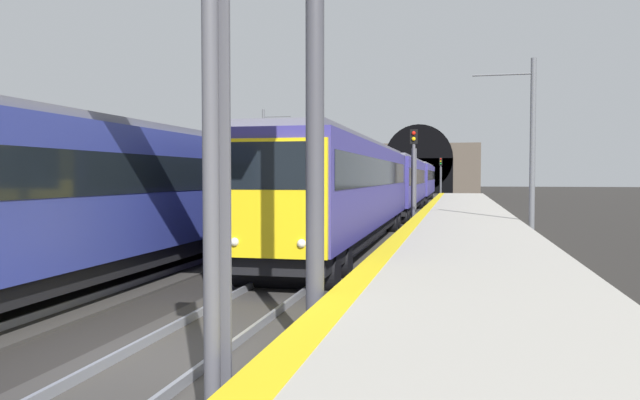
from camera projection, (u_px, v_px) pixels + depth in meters
name	position (u px, v px, depth m)	size (l,w,h in m)	color
ground_plane	(169.00, 365.00, 9.01)	(320.00, 320.00, 0.00)	#282623
platform_right	(477.00, 349.00, 8.00)	(112.00, 4.34, 1.03)	#ADA89E
platform_right_edge_strip	(334.00, 303.00, 8.41)	(112.00, 0.50, 0.01)	yellow
track_main_line	(169.00, 362.00, 9.01)	(160.00, 2.83, 0.21)	#383533
train_main_approaching	(399.00, 182.00, 43.73)	(62.38, 2.97, 4.10)	navy
train_adjacent_platform	(247.00, 186.00, 25.29)	(40.58, 2.81, 5.04)	navy
railway_signal_near	(211.00, 93.00, 5.72)	(0.39, 0.38, 5.97)	#4C4C54
railway_signal_mid	(414.00, 171.00, 31.56)	(0.39, 0.38, 5.21)	#4C4C54
railway_signal_far	(441.00, 173.00, 78.67)	(0.39, 0.38, 5.19)	#4C4C54
overhead_signal_gantry	(63.00, 17.00, 10.01)	(0.70, 8.80, 7.16)	#3F3F47
tunnel_portal	(419.00, 168.00, 100.02)	(2.91, 19.60, 11.18)	#51473D
catenary_mast_near	(531.00, 150.00, 23.94)	(0.22, 2.44, 7.41)	#595B60
catenary_mast_far	(264.00, 158.00, 49.72)	(0.22, 2.40, 8.22)	#595B60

